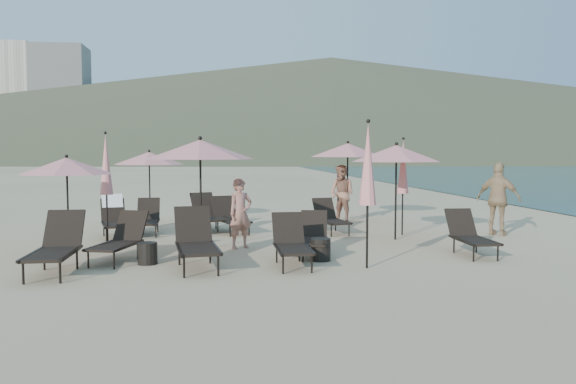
{
  "coord_description": "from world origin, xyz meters",
  "views": [
    {
      "loc": [
        -1.49,
        -10.5,
        2.09
      ],
      "look_at": [
        0.19,
        3.5,
        1.1
      ],
      "focal_mm": 35.0,
      "sensor_mm": 36.0,
      "label": 1
    }
  ],
  "objects": [
    {
      "name": "beachgoer_b",
      "position": [
        2.16,
        6.13,
        0.86
      ],
      "size": [
        1.03,
        1.06,
        1.72
      ],
      "primitive_type": "imported",
      "rotation": [
        0.0,
        0.0,
        -0.88
      ],
      "color": "#A56E55",
      "rests_on": "ground"
    },
    {
      "name": "side_table_1",
      "position": [
        0.42,
        0.1,
        0.22
      ],
      "size": [
        0.39,
        0.39,
        0.43
      ],
      "primitive_type": "cylinder",
      "color": "black",
      "rests_on": "ground"
    },
    {
      "name": "lounger_3",
      "position": [
        -0.2,
        -0.26,
        0.43
      ],
      "size": [
        0.63,
        1.61,
        0.92
      ],
      "rotation": [
        0.0,
        0.0,
        0.01
      ],
      "color": "black",
      "rests_on": "ground"
    },
    {
      "name": "umbrella_open_4",
      "position": [
        2.35,
        6.23,
        2.17
      ],
      "size": [
        2.28,
        2.28,
        2.45
      ],
      "color": "black",
      "rests_on": "ground"
    },
    {
      "name": "side_table_0",
      "position": [
        -2.87,
        0.14,
        0.2
      ],
      "size": [
        0.37,
        0.37,
        0.41
      ],
      "primitive_type": "cylinder",
      "color": "black",
      "rests_on": "ground"
    },
    {
      "name": "umbrella_closed_2",
      "position": [
        -4.16,
        3.04,
        1.8
      ],
      "size": [
        0.3,
        0.3,
        2.59
      ],
      "color": "black",
      "rests_on": "ground"
    },
    {
      "name": "lounger_7",
      "position": [
        -3.38,
        4.18,
        0.41
      ],
      "size": [
        0.68,
        1.57,
        0.89
      ],
      "rotation": [
        0.0,
        0.0,
        0.06
      ],
      "color": "black",
      "rests_on": "ground"
    },
    {
      "name": "lounger_4",
      "position": [
        0.37,
        0.71,
        0.4
      ],
      "size": [
        0.86,
        1.58,
        0.86
      ],
      "rotation": [
        0.0,
        0.0,
        -0.2
      ],
      "color": "black",
      "rests_on": "ground"
    },
    {
      "name": "lounger_6",
      "position": [
        -4.15,
        3.87,
        0.49
      ],
      "size": [
        0.98,
        1.73,
        1.02
      ],
      "rotation": [
        0.0,
        0.0,
        0.26
      ],
      "color": "black",
      "rests_on": "ground"
    },
    {
      "name": "ground",
      "position": [
        0.0,
        0.0,
        0.0
      ],
      "size": [
        800.0,
        800.0,
        0.0
      ],
      "primitive_type": "plane",
      "color": "#D6BA8C",
      "rests_on": "ground"
    },
    {
      "name": "lounger_8",
      "position": [
        -1.8,
        4.61,
        0.46
      ],
      "size": [
        1.19,
        1.83,
        0.98
      ],
      "rotation": [
        0.0,
        0.0,
        0.34
      ],
      "color": "black",
      "rests_on": "ground"
    },
    {
      "name": "hotel_skyline",
      "position": [
        -93.62,
        271.21,
        24.18
      ],
      "size": [
        109.0,
        82.0,
        55.0
      ],
      "color": "beige",
      "rests_on": "ground"
    },
    {
      "name": "umbrella_open_3",
      "position": [
        -3.57,
        6.27,
        1.93
      ],
      "size": [
        2.03,
        2.03,
        2.18
      ],
      "color": "black",
      "rests_on": "ground"
    },
    {
      "name": "volcanic_headland",
      "position": [
        71.37,
        302.62,
        26.49
      ],
      "size": [
        690.0,
        690.0,
        55.0
      ],
      "color": "brown",
      "rests_on": "ground"
    },
    {
      "name": "lounger_10",
      "position": [
        1.34,
        3.81,
        0.41
      ],
      "size": [
        0.81,
        1.58,
        0.87
      ],
      "rotation": [
        0.0,
        0.0,
        0.16
      ],
      "color": "black",
      "rests_on": "ground"
    },
    {
      "name": "lounger_2",
      "position": [
        -1.95,
        -0.24,
        0.49
      ],
      "size": [
        0.94,
        1.9,
        1.05
      ],
      "rotation": [
        0.0,
        0.0,
        0.14
      ],
      "color": "black",
      "rests_on": "ground"
    },
    {
      "name": "beachgoer_c",
      "position": [
        5.47,
        2.85,
        0.93
      ],
      "size": [
        1.08,
        1.1,
        1.86
      ],
      "primitive_type": "imported",
      "rotation": [
        0.0,
        0.0,
        2.34
      ],
      "color": "tan",
      "rests_on": "ground"
    },
    {
      "name": "umbrella_closed_1",
      "position": [
        3.08,
        3.2,
        1.73
      ],
      "size": [
        0.29,
        0.29,
        2.48
      ],
      "color": "black",
      "rests_on": "ground"
    },
    {
      "name": "umbrella_open_0",
      "position": [
        -4.65,
        1.55,
        1.82
      ],
      "size": [
        1.91,
        1.91,
        2.05
      ],
      "color": "black",
      "rests_on": "ground"
    },
    {
      "name": "umbrella_closed_0",
      "position": [
        1.12,
        -0.71,
        1.87
      ],
      "size": [
        0.31,
        0.31,
        2.69
      ],
      "color": "black",
      "rests_on": "ground"
    },
    {
      "name": "lounger_5",
      "position": [
        3.57,
        0.36,
        0.42
      ],
      "size": [
        0.62,
        1.56,
        0.89
      ],
      "rotation": [
        0.0,
        0.0,
        -0.02
      ],
      "color": "black",
      "rests_on": "ground"
    },
    {
      "name": "umbrella_open_1",
      "position": [
        -1.92,
        1.51,
        2.16
      ],
      "size": [
        2.27,
        2.27,
        2.44
      ],
      "color": "black",
      "rests_on": "ground"
    },
    {
      "name": "umbrella_open_2",
      "position": [
        2.67,
        2.49,
        2.07
      ],
      "size": [
        2.18,
        2.18,
        2.34
      ],
      "color": "black",
      "rests_on": "ground"
    },
    {
      "name": "lounger_0",
      "position": [
        -4.35,
        -0.45,
        0.48
      ],
      "size": [
        0.71,
        1.8,
        1.03
      ],
      "rotation": [
        0.0,
        0.0,
        0.01
      ],
      "color": "black",
      "rests_on": "ground"
    },
    {
      "name": "beachgoer_a",
      "position": [
        -1.07,
        1.7,
        0.76
      ],
      "size": [
        0.66,
        0.58,
        1.53
      ],
      "primitive_type": "imported",
      "rotation": [
        0.0,
        0.0,
        0.48
      ],
      "color": "#A56A59",
      "rests_on": "ground"
    },
    {
      "name": "lounger_1",
      "position": [
        -3.44,
        0.52,
        0.43
      ],
      "size": [
        1.02,
        1.7,
        0.92
      ],
      "rotation": [
        0.0,
        0.0,
        -0.28
      ],
      "color": "black",
      "rests_on": "ground"
    },
    {
      "name": "lounger_9",
      "position": [
        -1.27,
        4.2,
        0.43
      ],
      "size": [
        1.08,
        1.71,
        0.92
      ],
      "rotation": [
        0.0,
        0.0,
        0.32
      ],
      "color": "black",
      "rests_on": "ground"
    }
  ]
}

